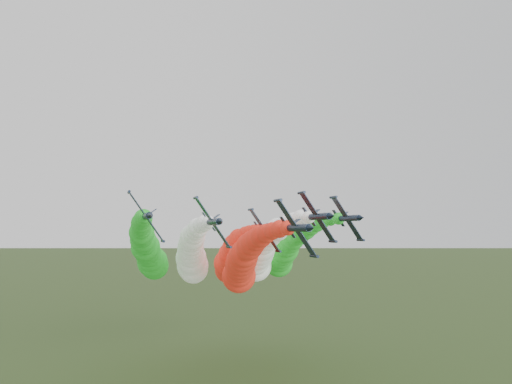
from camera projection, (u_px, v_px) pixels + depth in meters
jet_lead at (243, 263)px, 120.52m from camera, size 15.76×72.49×21.93m
jet_inner_left at (192, 256)px, 130.16m from camera, size 15.32×72.05×21.50m
jet_inner_right at (261, 253)px, 131.55m from camera, size 15.79×72.51×21.96m
jet_outer_left at (149, 252)px, 129.47m from camera, size 15.21×71.93×21.38m
jet_outer_right at (286, 251)px, 143.23m from camera, size 15.58×72.30×21.75m
jet_trail at (230, 259)px, 146.07m from camera, size 15.38×72.11×21.56m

